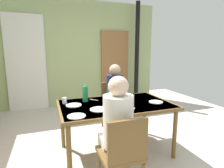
{
  "coord_description": "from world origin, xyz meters",
  "views": [
    {
      "loc": [
        -0.66,
        -2.18,
        1.45
      ],
      "look_at": [
        0.22,
        0.25,
        0.98
      ],
      "focal_mm": 29.29,
      "sensor_mm": 36.0,
      "label": 1
    }
  ],
  "objects_px": {
    "water_bottle_green_near": "(110,93)",
    "chair_far_diner": "(112,102)",
    "person_far_diner": "(115,89)",
    "serving_bowl_center": "(110,97)",
    "dining_table": "(116,108)",
    "water_bottle_green_far": "(85,93)",
    "chair_near_diner": "(123,153)",
    "person_near_diner": "(118,120)"
  },
  "relations": [
    {
      "from": "water_bottle_green_near",
      "to": "person_far_diner",
      "type": "bearing_deg",
      "value": 64.13
    },
    {
      "from": "chair_far_diner",
      "to": "water_bottle_green_near",
      "type": "relative_size",
      "value": 2.77
    },
    {
      "from": "person_near_diner",
      "to": "serving_bowl_center",
      "type": "distance_m",
      "value": 1.01
    },
    {
      "from": "chair_far_diner",
      "to": "person_far_diner",
      "type": "height_order",
      "value": "person_far_diner"
    },
    {
      "from": "person_far_diner",
      "to": "serving_bowl_center",
      "type": "height_order",
      "value": "person_far_diner"
    },
    {
      "from": "person_far_diner",
      "to": "water_bottle_green_near",
      "type": "relative_size",
      "value": 2.45
    },
    {
      "from": "serving_bowl_center",
      "to": "chair_far_diner",
      "type": "bearing_deg",
      "value": 66.77
    },
    {
      "from": "dining_table",
      "to": "water_bottle_green_far",
      "type": "height_order",
      "value": "water_bottle_green_far"
    },
    {
      "from": "water_bottle_green_near",
      "to": "serving_bowl_center",
      "type": "distance_m",
      "value": 0.3
    },
    {
      "from": "chair_far_diner",
      "to": "serving_bowl_center",
      "type": "height_order",
      "value": "chair_far_diner"
    },
    {
      "from": "dining_table",
      "to": "chair_near_diner",
      "type": "xyz_separation_m",
      "value": [
        -0.24,
        -0.83,
        -0.17
      ]
    },
    {
      "from": "water_bottle_green_far",
      "to": "person_near_diner",
      "type": "bearing_deg",
      "value": -82.11
    },
    {
      "from": "chair_near_diner",
      "to": "chair_far_diner",
      "type": "relative_size",
      "value": 1.0
    },
    {
      "from": "chair_near_diner",
      "to": "water_bottle_green_far",
      "type": "distance_m",
      "value": 1.14
    },
    {
      "from": "person_near_diner",
      "to": "serving_bowl_center",
      "type": "height_order",
      "value": "person_near_diner"
    },
    {
      "from": "water_bottle_green_near",
      "to": "chair_far_diner",
      "type": "bearing_deg",
      "value": 68.08
    },
    {
      "from": "chair_near_diner",
      "to": "water_bottle_green_far",
      "type": "relative_size",
      "value": 3.38
    },
    {
      "from": "water_bottle_green_near",
      "to": "water_bottle_green_far",
      "type": "distance_m",
      "value": 0.38
    },
    {
      "from": "water_bottle_green_far",
      "to": "dining_table",
      "type": "bearing_deg",
      "value": -33.86
    },
    {
      "from": "chair_near_diner",
      "to": "person_far_diner",
      "type": "bearing_deg",
      "value": 71.86
    },
    {
      "from": "dining_table",
      "to": "chair_far_diner",
      "type": "relative_size",
      "value": 1.77
    },
    {
      "from": "chair_near_diner",
      "to": "water_bottle_green_far",
      "type": "height_order",
      "value": "water_bottle_green_far"
    },
    {
      "from": "chair_near_diner",
      "to": "serving_bowl_center",
      "type": "relative_size",
      "value": 5.12
    },
    {
      "from": "dining_table",
      "to": "water_bottle_green_near",
      "type": "height_order",
      "value": "water_bottle_green_near"
    },
    {
      "from": "chair_near_diner",
      "to": "water_bottle_green_near",
      "type": "relative_size",
      "value": 2.77
    },
    {
      "from": "person_far_diner",
      "to": "water_bottle_green_far",
      "type": "distance_m",
      "value": 0.77
    },
    {
      "from": "chair_far_diner",
      "to": "person_near_diner",
      "type": "relative_size",
      "value": 1.13
    },
    {
      "from": "person_near_diner",
      "to": "water_bottle_green_far",
      "type": "bearing_deg",
      "value": 97.89
    },
    {
      "from": "person_near_diner",
      "to": "dining_table",
      "type": "bearing_deg",
      "value": 70.6
    },
    {
      "from": "chair_far_diner",
      "to": "person_far_diner",
      "type": "bearing_deg",
      "value": 90.0
    },
    {
      "from": "dining_table",
      "to": "water_bottle_green_far",
      "type": "xyz_separation_m",
      "value": [
        -0.37,
        0.25,
        0.19
      ]
    },
    {
      "from": "chair_near_diner",
      "to": "person_near_diner",
      "type": "height_order",
      "value": "person_near_diner"
    },
    {
      "from": "water_bottle_green_near",
      "to": "serving_bowl_center",
      "type": "xyz_separation_m",
      "value": [
        0.09,
        0.26,
        -0.12
      ]
    },
    {
      "from": "person_near_diner",
      "to": "person_far_diner",
      "type": "distance_m",
      "value": 1.47
    },
    {
      "from": "dining_table",
      "to": "serving_bowl_center",
      "type": "bearing_deg",
      "value": 85.9
    },
    {
      "from": "dining_table",
      "to": "chair_far_diner",
      "type": "distance_m",
      "value": 0.88
    },
    {
      "from": "chair_near_diner",
      "to": "water_bottle_green_near",
      "type": "height_order",
      "value": "water_bottle_green_near"
    },
    {
      "from": "chair_far_diner",
      "to": "water_bottle_green_near",
      "type": "distance_m",
      "value": 0.94
    },
    {
      "from": "chair_far_diner",
      "to": "water_bottle_green_far",
      "type": "bearing_deg",
      "value": 42.56
    },
    {
      "from": "chair_far_diner",
      "to": "water_bottle_green_near",
      "type": "xyz_separation_m",
      "value": [
        -0.32,
        -0.8,
        0.38
      ]
    },
    {
      "from": "person_near_diner",
      "to": "water_bottle_green_far",
      "type": "xyz_separation_m",
      "value": [
        -0.13,
        0.94,
        0.07
      ]
    },
    {
      "from": "dining_table",
      "to": "serving_bowl_center",
      "type": "xyz_separation_m",
      "value": [
        0.02,
        0.28,
        0.09
      ]
    }
  ]
}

